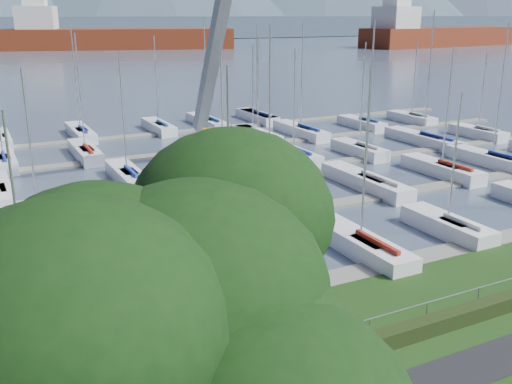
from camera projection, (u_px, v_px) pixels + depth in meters
path at (441, 379)px, 20.80m from camera, size 160.00×2.00×0.04m
hedge at (395, 336)px, 22.92m from camera, size 80.00×0.70×0.70m
fence at (390, 313)px, 23.00m from camera, size 80.00×0.04×0.04m
docks at (177, 184)px, 45.58m from camera, size 90.00×41.60×0.25m
tree at (188, 315)px, 10.07m from camera, size 8.40×8.65×10.80m
crane at (222, 114)px, 44.64m from camera, size 4.70×13.36×22.35m
cargo_ship_mid at (109, 39)px, 225.45m from camera, size 89.98×42.29×21.50m
cargo_ship_east at (433, 37)px, 244.63m from camera, size 79.17×25.88×21.50m
sailboat_fleet at (126, 109)px, 46.59m from camera, size 74.71×50.14×13.74m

